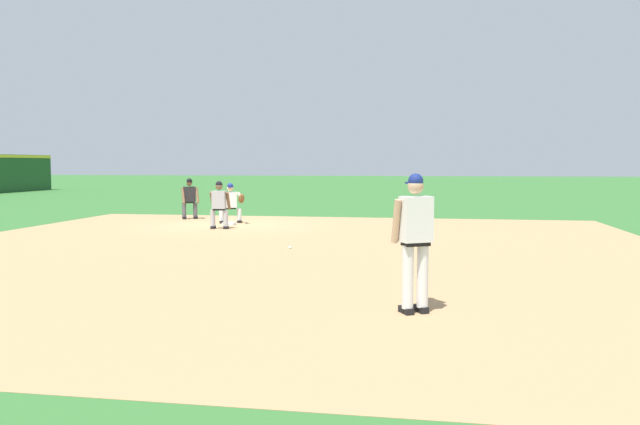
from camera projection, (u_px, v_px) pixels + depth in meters
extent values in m
plane|color=#336B2D|center=(229.00, 225.00, 20.14)|extent=(160.00, 160.00, 0.00)
cube|color=tan|center=(283.00, 251.00, 14.21)|extent=(18.00, 18.00, 0.01)
cube|color=white|center=(229.00, 224.00, 20.14)|extent=(0.38, 0.38, 0.09)
sphere|color=white|center=(290.00, 248.00, 14.49)|extent=(0.07, 0.07, 0.07)
cube|color=black|center=(406.00, 310.00, 8.27)|extent=(0.28, 0.22, 0.09)
cylinder|color=white|center=(408.00, 277.00, 8.19)|extent=(0.15, 0.15, 0.84)
cube|color=black|center=(421.00, 309.00, 8.34)|extent=(0.28, 0.22, 0.09)
cylinder|color=white|center=(423.00, 276.00, 8.27)|extent=(0.15, 0.15, 0.84)
cube|color=black|center=(416.00, 243.00, 8.20)|extent=(0.34, 0.39, 0.06)
cube|color=white|center=(416.00, 219.00, 8.17)|extent=(0.40, 0.47, 0.60)
sphere|color=tan|center=(416.00, 186.00, 8.16)|extent=(0.21, 0.21, 0.21)
sphere|color=navy|center=(416.00, 181.00, 8.15)|extent=(0.20, 0.20, 0.20)
cube|color=navy|center=(412.00, 183.00, 8.24)|extent=(0.18, 0.20, 0.02)
cylinder|color=tan|center=(396.00, 221.00, 8.16)|extent=(0.21, 0.17, 0.59)
cylinder|color=tan|center=(422.00, 210.00, 8.53)|extent=(0.50, 0.33, 0.41)
ellipsoid|color=brown|center=(419.00, 222.00, 8.62)|extent=(0.36, 0.32, 0.34)
cube|color=black|center=(240.00, 222.00, 20.86)|extent=(0.28, 0.22, 0.09)
cylinder|color=white|center=(239.00, 214.00, 20.88)|extent=(0.15, 0.15, 0.40)
cube|color=black|center=(222.00, 222.00, 20.67)|extent=(0.28, 0.22, 0.09)
cylinder|color=white|center=(221.00, 215.00, 20.69)|extent=(0.15, 0.15, 0.40)
cube|color=black|center=(230.00, 208.00, 20.76)|extent=(0.34, 0.39, 0.06)
cube|color=white|center=(230.00, 200.00, 20.74)|extent=(0.40, 0.47, 0.52)
sphere|color=#DBB28E|center=(230.00, 188.00, 20.69)|extent=(0.21, 0.21, 0.21)
sphere|color=navy|center=(230.00, 186.00, 20.69)|extent=(0.20, 0.20, 0.20)
cube|color=navy|center=(231.00, 187.00, 20.60)|extent=(0.18, 0.20, 0.02)
cylinder|color=#DBB28E|center=(240.00, 196.00, 20.42)|extent=(0.56, 0.36, 0.24)
cylinder|color=#DBB28E|center=(223.00, 202.00, 20.57)|extent=(0.25, 0.19, 0.58)
ellipsoid|color=brown|center=(241.00, 199.00, 20.22)|extent=(0.29, 0.28, 0.35)
cube|color=black|center=(213.00, 227.00, 18.98)|extent=(0.27, 0.13, 0.09)
cylinder|color=#B2B2B7|center=(213.00, 218.00, 18.92)|extent=(0.15, 0.15, 0.50)
cube|color=black|center=(226.00, 227.00, 18.94)|extent=(0.27, 0.13, 0.09)
cylinder|color=#B2B2B7|center=(226.00, 218.00, 18.88)|extent=(0.15, 0.15, 0.50)
cube|color=black|center=(219.00, 209.00, 18.87)|extent=(0.22, 0.35, 0.06)
cube|color=#B2B2B7|center=(219.00, 200.00, 18.85)|extent=(0.27, 0.42, 0.54)
sphere|color=brown|center=(219.00, 187.00, 18.84)|extent=(0.21, 0.21, 0.21)
sphere|color=black|center=(219.00, 184.00, 18.83)|extent=(0.20, 0.20, 0.20)
cube|color=black|center=(220.00, 185.00, 18.93)|extent=(0.12, 0.18, 0.02)
cylinder|color=brown|center=(212.00, 201.00, 19.02)|extent=(0.33, 0.11, 0.56)
cylinder|color=brown|center=(228.00, 201.00, 18.97)|extent=(0.33, 0.11, 0.56)
cube|color=black|center=(196.00, 218.00, 22.38)|extent=(0.28, 0.23, 0.09)
cylinder|color=#515154|center=(195.00, 210.00, 22.40)|extent=(0.15, 0.15, 0.50)
cube|color=black|center=(184.00, 218.00, 22.23)|extent=(0.28, 0.23, 0.09)
cylinder|color=#515154|center=(184.00, 210.00, 22.24)|extent=(0.15, 0.15, 0.50)
cube|color=black|center=(190.00, 202.00, 22.30)|extent=(0.35, 0.39, 0.06)
cube|color=#232326|center=(189.00, 194.00, 22.28)|extent=(0.42, 0.47, 0.54)
sphere|color=brown|center=(189.00, 183.00, 22.23)|extent=(0.21, 0.21, 0.21)
sphere|color=black|center=(189.00, 181.00, 22.22)|extent=(0.20, 0.20, 0.20)
cube|color=black|center=(190.00, 182.00, 22.14)|extent=(0.18, 0.20, 0.02)
cylinder|color=brown|center=(197.00, 195.00, 22.24)|extent=(0.32, 0.25, 0.56)
cylinder|color=brown|center=(183.00, 195.00, 22.05)|extent=(0.32, 0.25, 0.56)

